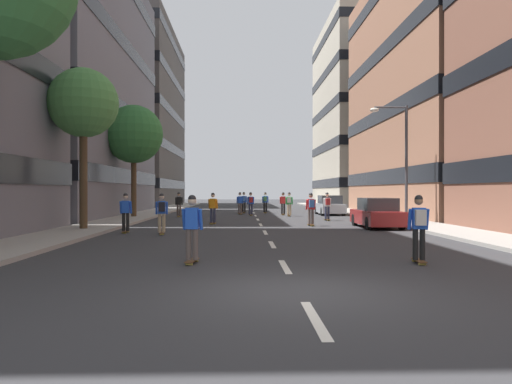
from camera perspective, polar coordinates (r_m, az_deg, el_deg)
name	(u,v)px	position (r m, az deg, el deg)	size (l,w,h in m)	color
ground_plane	(257,218)	(34.06, 0.10, -3.03)	(148.89, 148.89, 0.00)	#333335
sidewalk_left	(143,215)	(37.85, -12.90, -2.61)	(2.72, 68.24, 0.14)	#9E9991
sidewalk_right	(366,215)	(38.33, 12.63, -2.57)	(2.72, 68.24, 0.14)	#9E9991
lane_markings	(257,217)	(34.74, 0.06, -2.96)	(0.16, 57.20, 0.01)	silver
building_left_mid	(20,85)	(42.37, -25.63, 11.15)	(16.43, 23.38, 19.78)	slate
building_left_far	(111,117)	(67.05, -16.44, 8.28)	(16.43, 23.44, 22.59)	#4C4744
building_right_mid	(484,90)	(43.25, 24.84, 10.68)	(16.43, 22.78, 19.43)	#9E6B51
building_right_far	(386,115)	(67.69, 14.77, 8.61)	(16.43, 20.59, 23.53)	#BCB29E
parked_car_near	(377,214)	(25.87, 13.83, -2.49)	(1.82, 4.40, 1.52)	maroon
parked_car_mid	(330,206)	(38.99, 8.51, -1.60)	(1.82, 4.40, 1.52)	#B2B7BF
street_tree_near	(134,135)	(34.80, -13.96, 6.47)	(3.97, 3.97, 7.60)	#4C3823
street_tree_mid	(83,104)	(24.56, -19.35, 9.58)	(3.22, 3.22, 7.44)	#4C3823
streetlamp_right	(400,150)	(28.68, 16.31, 4.64)	(2.13, 0.30, 6.50)	#3F3F44
skater_0	(162,211)	(21.60, -10.86, -2.17)	(0.56, 0.92, 1.78)	brown
skater_1	(244,201)	(41.57, -1.42, -1.06)	(0.54, 0.91, 1.78)	brown
skater_2	(213,207)	(27.89, -5.01, -1.71)	(0.56, 0.92, 1.78)	brown
skater_3	(327,205)	(31.39, 8.24, -1.45)	(0.55, 0.92, 1.78)	brown
skater_4	(265,201)	(41.68, 1.08, -1.05)	(0.56, 0.92, 1.78)	brown
skater_5	(311,207)	(26.51, 6.38, -1.74)	(0.55, 0.92, 1.78)	brown
skater_6	(179,203)	(36.03, -8.91, -1.29)	(0.54, 0.91, 1.78)	brown
skater_7	(240,202)	(39.46, -1.86, -1.16)	(0.57, 0.92, 1.78)	brown
skater_8	(251,202)	(37.37, -0.61, -1.19)	(0.55, 0.92, 1.78)	brown
skater_9	(126,211)	(22.69, -14.85, -2.13)	(0.54, 0.91, 1.78)	brown
skater_10	(283,202)	(38.36, 3.16, -1.20)	(0.56, 0.92, 1.78)	brown
skater_11	(419,224)	(13.43, 18.35, -3.57)	(0.55, 0.92, 1.78)	brown
skater_12	(192,225)	(12.87, -7.41, -3.86)	(0.55, 0.92, 1.78)	brown
skater_13	(289,203)	(36.42, 3.85, -1.23)	(0.56, 0.92, 1.78)	brown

